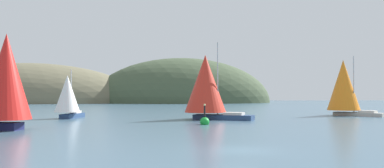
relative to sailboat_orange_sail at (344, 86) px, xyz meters
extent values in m
plane|color=#426075|center=(-25.48, -37.79, -4.78)|extent=(360.00, 360.00, 0.00)
ellipsoid|color=#425138|center=(-20.48, 97.21, -4.78)|extent=(71.52, 44.00, 35.68)
ellipsoid|color=#6B664C|center=(-80.48, 97.21, -4.78)|extent=(88.06, 44.00, 30.93)
cube|color=#B7B2A8|center=(1.54, -1.76, -4.49)|extent=(6.63, 7.15, 0.57)
cube|color=beige|center=(2.46, -2.80, -4.03)|extent=(2.81, 2.89, 0.36)
cylinder|color=#B2B2B7|center=(1.04, -1.18, 0.31)|extent=(0.14, 0.14, 9.04)
cone|color=orange|center=(-0.08, 0.09, 0.21)|extent=(7.33, 7.33, 8.23)
cube|color=navy|center=(-21.43, -8.58, -4.44)|extent=(8.36, 5.78, 0.67)
cube|color=beige|center=(-20.12, -9.25, -3.93)|extent=(3.14, 2.76, 0.36)
cylinder|color=#B2B2B7|center=(-22.16, -8.21, 0.91)|extent=(0.14, 0.14, 10.03)
cone|color=red|center=(-23.77, -7.39, 0.21)|extent=(7.78, 7.78, 8.03)
cube|color=navy|center=(-42.89, -2.56, -4.46)|extent=(2.67, 6.00, 0.64)
cube|color=beige|center=(-42.68, -1.53, -3.95)|extent=(1.51, 2.06, 0.36)
cylinder|color=#B2B2B7|center=(-43.01, -3.13, -0.91)|extent=(0.14, 0.14, 6.45)
cone|color=white|center=(-43.27, -4.38, -1.20)|extent=(4.19, 4.19, 5.27)
cone|color=red|center=(-45.26, -22.16, 0.49)|extent=(5.67, 5.67, 8.44)
sphere|color=green|center=(-25.03, -16.87, -4.48)|extent=(1.10, 1.10, 1.10)
cylinder|color=black|center=(-25.03, -16.87, -3.43)|extent=(0.20, 0.20, 1.60)
sphere|color=#F2EA99|center=(-25.03, -16.87, -2.51)|extent=(0.24, 0.24, 0.24)
camera|label=1|loc=(-30.59, -62.58, -1.21)|focal=37.28mm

